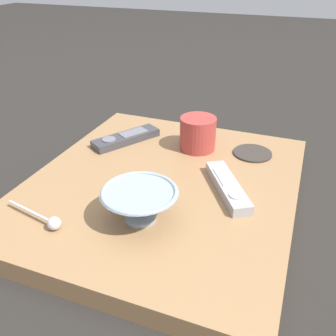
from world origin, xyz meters
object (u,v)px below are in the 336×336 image
object	(u,v)px
cereal_bowl	(140,203)
coffee_mug	(198,133)
tv_remote_near	(228,186)
teaspoon	(49,221)
drink_coaster	(253,153)
tv_remote_far	(126,138)

from	to	relation	value
cereal_bowl	coffee_mug	world-z (taller)	coffee_mug
coffee_mug	tv_remote_near	world-z (taller)	coffee_mug
tv_remote_near	teaspoon	bearing A→B (deg)	-140.02
coffee_mug	drink_coaster	world-z (taller)	coffee_mug
tv_remote_near	drink_coaster	size ratio (longest dim) A/B	1.87
coffee_mug	drink_coaster	xyz separation A→B (m)	(0.14, 0.02, -0.04)
teaspoon	drink_coaster	world-z (taller)	teaspoon
tv_remote_near	tv_remote_far	bearing A→B (deg)	156.05
coffee_mug	drink_coaster	distance (m)	0.15
teaspoon	coffee_mug	bearing A→B (deg)	68.28
teaspoon	tv_remote_near	distance (m)	0.37
cereal_bowl	coffee_mug	xyz separation A→B (m)	(0.01, 0.32, 0.00)
tv_remote_near	tv_remote_far	xyz separation A→B (m)	(-0.31, 0.14, -0.00)
cereal_bowl	tv_remote_far	distance (m)	0.34
tv_remote_near	drink_coaster	world-z (taller)	tv_remote_near
cereal_bowl	coffee_mug	distance (m)	0.32
tv_remote_near	tv_remote_far	size ratio (longest dim) A/B	0.97
cereal_bowl	tv_remote_far	xyz separation A→B (m)	(-0.18, 0.29, -0.03)
coffee_mug	tv_remote_far	bearing A→B (deg)	-170.82
cereal_bowl	tv_remote_near	xyz separation A→B (m)	(0.13, 0.15, -0.03)
drink_coaster	coffee_mug	bearing A→B (deg)	-171.92
coffee_mug	tv_remote_far	xyz separation A→B (m)	(-0.19, -0.03, -0.03)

